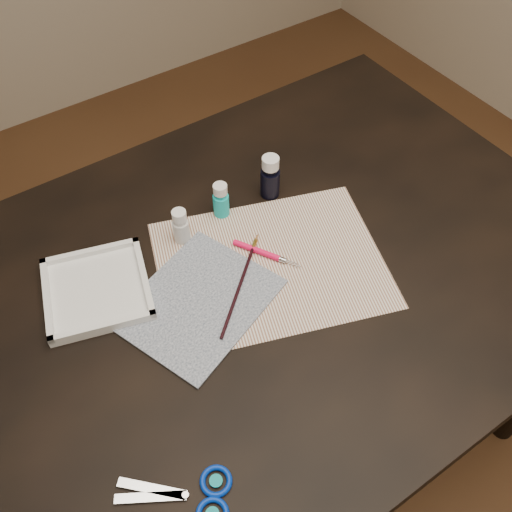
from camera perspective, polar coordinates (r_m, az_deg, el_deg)
ground at (r=1.72m, az=-0.00°, el=-17.25°), size 3.50×3.50×0.02m
table at (r=1.37m, az=-0.00°, el=-11.26°), size 1.30×0.90×0.75m
paper at (r=1.07m, az=1.46°, el=-0.82°), size 0.50×0.44×0.00m
canvas at (r=1.02m, az=-5.79°, el=-4.62°), size 0.32×0.29×0.00m
paint_bottle_white at (r=1.09m, az=-7.54°, el=3.00°), size 0.04×0.04×0.08m
paint_bottle_cyan at (r=1.13m, az=-3.54°, el=5.62°), size 0.04×0.04×0.08m
paint_bottle_navy at (r=1.16m, az=1.42°, el=7.95°), size 0.05×0.05×0.10m
paintbrush at (r=1.03m, az=-1.50°, el=-2.60°), size 0.19×0.17×0.01m
craft_knife at (r=1.07m, az=1.15°, el=0.17°), size 0.08×0.13×0.01m
scissors at (r=0.88m, az=-8.25°, el=-22.96°), size 0.20×0.17×0.01m
palette_tray at (r=1.06m, az=-15.62°, el=-3.20°), size 0.23×0.23×0.02m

